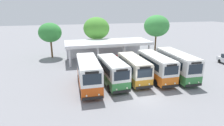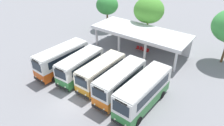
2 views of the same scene
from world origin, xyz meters
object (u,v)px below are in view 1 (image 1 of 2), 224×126
Objects in this scene: city_bus_second_in_row at (112,71)px; city_bus_nearest_orange at (88,73)px; waiting_chair_middle_seat at (114,57)px; waiting_chair_fourth_seat at (117,57)px; city_bus_middle_cream at (134,68)px; waiting_chair_end_by_column at (108,58)px; city_bus_fifth_blue at (176,64)px; city_bus_fourth_amber at (156,66)px; waiting_chair_second_from_end at (111,57)px.

city_bus_nearest_orange is at bearing -173.08° from city_bus_second_in_row.
waiting_chair_middle_seat is (3.10, 10.55, -1.21)m from city_bus_second_in_row.
city_bus_nearest_orange is 12.87m from waiting_chair_fourth_seat.
waiting_chair_end_by_column is at bearing 95.40° from city_bus_middle_cream.
city_bus_fifth_blue is at bearing -61.63° from waiting_chair_middle_seat.
city_bus_nearest_orange is at bearing -114.12° from waiting_chair_end_by_column.
city_bus_nearest_orange is 12.03m from waiting_chair_end_by_column.
waiting_chair_middle_seat is (6.01, 10.90, -1.35)m from city_bus_nearest_orange.
waiting_chair_fourth_seat is at bearing 101.79° from city_bus_fourth_amber.
waiting_chair_end_by_column is (-6.79, 10.49, -1.36)m from city_bus_fifth_blue.
city_bus_middle_cream reaches higher than waiting_chair_second_from_end.
waiting_chair_second_from_end is (2.53, 10.63, -1.21)m from city_bus_second_in_row.
waiting_chair_second_from_end is (-3.31, 10.43, -1.27)m from city_bus_fourth_amber.
city_bus_fourth_amber is at bearing -72.41° from waiting_chair_second_from_end.
city_bus_second_in_row reaches higher than waiting_chair_middle_seat.
waiting_chair_end_by_column and waiting_chair_second_from_end have the same top height.
city_bus_fifth_blue reaches higher than city_bus_second_in_row.
city_bus_fourth_amber is at bearing 3.63° from city_bus_nearest_orange.
city_bus_fourth_amber is (5.84, 0.20, 0.06)m from city_bus_second_in_row.
city_bus_nearest_orange is at bearing -118.89° from waiting_chair_middle_seat.
waiting_chair_second_from_end is 1.00× the size of waiting_chair_fourth_seat.
waiting_chair_fourth_seat is (1.13, -0.00, 0.00)m from waiting_chair_second_from_end.
city_bus_fifth_blue is 9.23× the size of waiting_chair_end_by_column.
city_bus_middle_cream is at bearing -91.01° from waiting_chair_middle_seat.
city_bus_second_in_row is 0.93× the size of city_bus_fourth_amber.
city_bus_nearest_orange reaches higher than waiting_chair_second_from_end.
city_bus_second_in_row is 8.76m from city_bus_fifth_blue.
city_bus_fifth_blue is at bearing 2.05° from city_bus_nearest_orange.
city_bus_nearest_orange is at bearing -120.92° from waiting_chair_fourth_seat.
city_bus_middle_cream is 8.07× the size of waiting_chair_fourth_seat.
city_bus_fifth_blue is 9.23× the size of waiting_chair_middle_seat.
waiting_chair_second_from_end is at bearing 7.30° from waiting_chair_end_by_column.
city_bus_fifth_blue is 9.23× the size of waiting_chair_second_from_end.
waiting_chair_end_by_column is 1.00× the size of waiting_chair_fourth_seat.
city_bus_fifth_blue is (8.75, 0.06, 0.15)m from city_bus_second_in_row.
waiting_chair_fourth_seat is at bearing 71.00° from city_bus_second_in_row.
city_bus_fourth_amber is at bearing 177.30° from city_bus_fifth_blue.
waiting_chair_end_by_column and waiting_chair_middle_seat have the same top height.
waiting_chair_fourth_seat is (1.69, 0.07, 0.00)m from waiting_chair_end_by_column.
city_bus_middle_cream is 10.17m from waiting_chair_end_by_column.
city_bus_fourth_amber is at bearing -5.88° from city_bus_middle_cream.
city_bus_nearest_orange is 2.94m from city_bus_second_in_row.
waiting_chair_middle_seat is at bearing 73.64° from city_bus_second_in_row.
waiting_chair_end_by_column is at bearing 122.90° from city_bus_fifth_blue.
waiting_chair_fourth_seat is (6.58, 10.98, -1.35)m from city_bus_nearest_orange.
city_bus_fifth_blue reaches higher than city_bus_middle_cream.
city_bus_second_in_row is at bearing -100.55° from waiting_chair_end_by_column.
waiting_chair_second_from_end is 0.57m from waiting_chair_middle_seat.
city_bus_nearest_orange is at bearing -171.65° from city_bus_middle_cream.
waiting_chair_middle_seat is at bearing 104.84° from city_bus_fourth_amber.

